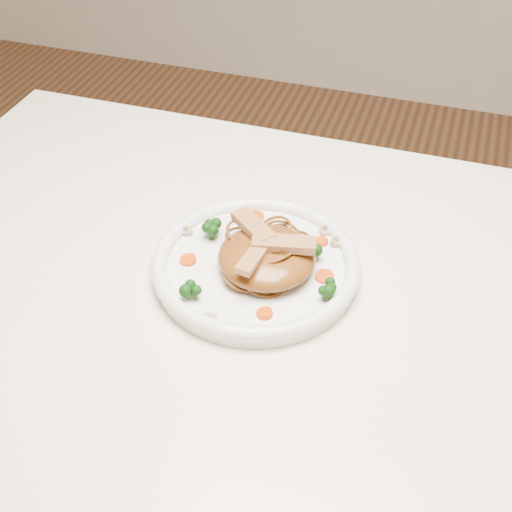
% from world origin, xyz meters
% --- Properties ---
extents(table, '(1.20, 0.80, 0.75)m').
position_xyz_m(table, '(0.00, 0.00, 0.65)').
color(table, '#F4E7CF').
rests_on(table, ground).
extents(plate, '(0.28, 0.28, 0.02)m').
position_xyz_m(plate, '(-0.06, 0.05, 0.76)').
color(plate, white).
rests_on(plate, table).
extents(noodle_mound, '(0.13, 0.13, 0.04)m').
position_xyz_m(noodle_mound, '(-0.05, 0.05, 0.78)').
color(noodle_mound, brown).
rests_on(noodle_mound, plate).
extents(chicken_a, '(0.08, 0.04, 0.01)m').
position_xyz_m(chicken_a, '(-0.03, 0.05, 0.81)').
color(chicken_a, tan).
rests_on(chicken_a, noodle_mound).
extents(chicken_b, '(0.07, 0.07, 0.01)m').
position_xyz_m(chicken_b, '(-0.07, 0.07, 0.81)').
color(chicken_b, tan).
rests_on(chicken_b, noodle_mound).
extents(chicken_c, '(0.03, 0.06, 0.01)m').
position_xyz_m(chicken_c, '(-0.05, 0.02, 0.81)').
color(chicken_c, tan).
rests_on(chicken_c, noodle_mound).
extents(broccoli_0, '(0.03, 0.03, 0.03)m').
position_xyz_m(broccoli_0, '(0.00, 0.09, 0.78)').
color(broccoli_0, '#10360B').
rests_on(broccoli_0, plate).
extents(broccoli_1, '(0.03, 0.03, 0.03)m').
position_xyz_m(broccoli_1, '(-0.13, 0.08, 0.78)').
color(broccoli_1, '#10360B').
rests_on(broccoli_1, plate).
extents(broccoli_2, '(0.03, 0.03, 0.03)m').
position_xyz_m(broccoli_2, '(-0.12, -0.03, 0.78)').
color(broccoli_2, '#10360B').
rests_on(broccoli_2, plate).
extents(broccoli_3, '(0.04, 0.04, 0.03)m').
position_xyz_m(broccoli_3, '(0.04, 0.02, 0.78)').
color(broccoli_3, '#10360B').
rests_on(broccoli_3, plate).
extents(carrot_0, '(0.02, 0.02, 0.00)m').
position_xyz_m(carrot_0, '(0.01, 0.12, 0.77)').
color(carrot_0, '#E43B08').
rests_on(carrot_0, plate).
extents(carrot_1, '(0.02, 0.02, 0.00)m').
position_xyz_m(carrot_1, '(-0.14, 0.03, 0.77)').
color(carrot_1, '#E43B08').
rests_on(carrot_1, plate).
extents(carrot_2, '(0.03, 0.03, 0.00)m').
position_xyz_m(carrot_2, '(0.03, 0.05, 0.77)').
color(carrot_2, '#E43B08').
rests_on(carrot_2, plate).
extents(carrot_3, '(0.03, 0.03, 0.00)m').
position_xyz_m(carrot_3, '(-0.09, 0.14, 0.77)').
color(carrot_3, '#E43B08').
rests_on(carrot_3, plate).
extents(carrot_4, '(0.03, 0.03, 0.00)m').
position_xyz_m(carrot_4, '(-0.02, -0.03, 0.77)').
color(carrot_4, '#E43B08').
rests_on(carrot_4, plate).
extents(mushroom_0, '(0.03, 0.03, 0.01)m').
position_xyz_m(mushroom_0, '(-0.08, -0.06, 0.77)').
color(mushroom_0, tan).
rests_on(mushroom_0, plate).
extents(mushroom_1, '(0.03, 0.03, 0.01)m').
position_xyz_m(mushroom_1, '(0.03, 0.12, 0.77)').
color(mushroom_1, tan).
rests_on(mushroom_1, plate).
extents(mushroom_2, '(0.03, 0.03, 0.01)m').
position_xyz_m(mushroom_2, '(-0.17, 0.08, 0.77)').
color(mushroom_2, tan).
rests_on(mushroom_2, plate).
extents(mushroom_3, '(0.02, 0.02, 0.01)m').
position_xyz_m(mushroom_3, '(0.01, 0.14, 0.77)').
color(mushroom_3, tan).
rests_on(mushroom_3, plate).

